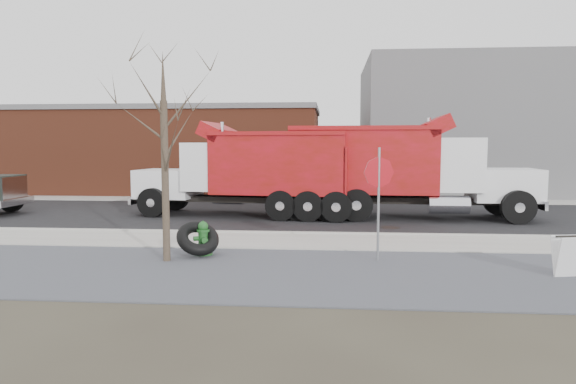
# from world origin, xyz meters

# --- Properties ---
(ground) EXTENTS (120.00, 120.00, 0.00)m
(ground) POSITION_xyz_m (0.00, 0.00, 0.00)
(ground) COLOR #383328
(ground) RESTS_ON ground
(gravel_verge) EXTENTS (60.00, 5.00, 0.03)m
(gravel_verge) POSITION_xyz_m (0.00, -3.50, 0.01)
(gravel_verge) COLOR slate
(gravel_verge) RESTS_ON ground
(sidewalk) EXTENTS (60.00, 2.50, 0.06)m
(sidewalk) POSITION_xyz_m (0.00, 0.25, 0.03)
(sidewalk) COLOR #9E9B93
(sidewalk) RESTS_ON ground
(curb) EXTENTS (60.00, 0.15, 0.11)m
(curb) POSITION_xyz_m (0.00, 1.55, 0.06)
(curb) COLOR #9E9B93
(curb) RESTS_ON ground
(road) EXTENTS (60.00, 9.40, 0.02)m
(road) POSITION_xyz_m (0.00, 6.30, 0.01)
(road) COLOR black
(road) RESTS_ON ground
(far_sidewalk) EXTENTS (60.00, 2.00, 0.06)m
(far_sidewalk) POSITION_xyz_m (0.00, 12.00, 0.03)
(far_sidewalk) COLOR #9E9B93
(far_sidewalk) RESTS_ON ground
(building_grey) EXTENTS (12.00, 10.00, 8.00)m
(building_grey) POSITION_xyz_m (9.00, 18.00, 4.00)
(building_grey) COLOR slate
(building_grey) RESTS_ON ground
(building_brick) EXTENTS (20.20, 8.20, 5.30)m
(building_brick) POSITION_xyz_m (-10.00, 17.00, 2.65)
(building_brick) COLOR brown
(building_brick) RESTS_ON ground
(bare_tree) EXTENTS (3.20, 3.20, 5.20)m
(bare_tree) POSITION_xyz_m (-3.20, -2.60, 3.30)
(bare_tree) COLOR #382D23
(bare_tree) RESTS_ON ground
(fire_hydrant) EXTENTS (0.52, 0.51, 0.93)m
(fire_hydrant) POSITION_xyz_m (-2.46, -1.82, 0.42)
(fire_hydrant) COLOR #266428
(fire_hydrant) RESTS_ON ground
(truck_tire) EXTENTS (1.51, 1.49, 0.94)m
(truck_tire) POSITION_xyz_m (-2.57, -1.96, 0.49)
(truck_tire) COLOR black
(truck_tire) RESTS_ON ground
(stop_sign) EXTENTS (0.76, 0.24, 2.86)m
(stop_sign) POSITION_xyz_m (2.07, -2.12, 1.94)
(stop_sign) COLOR gray
(stop_sign) RESTS_ON ground
(sandwich_board) EXTENTS (0.73, 0.54, 0.92)m
(sandwich_board) POSITION_xyz_m (6.12, -3.40, 0.49)
(sandwich_board) COLOR white
(sandwich_board) RESTS_ON ground
(dump_truck_red_a) EXTENTS (10.18, 3.06, 4.04)m
(dump_truck_red_a) POSITION_xyz_m (3.52, 5.81, 2.05)
(dump_truck_red_a) COLOR black
(dump_truck_red_a) RESTS_ON ground
(dump_truck_red_b) EXTENTS (9.19, 3.54, 3.81)m
(dump_truck_red_b) POSITION_xyz_m (-2.29, 5.85, 1.94)
(dump_truck_red_b) COLOR black
(dump_truck_red_b) RESTS_ON ground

